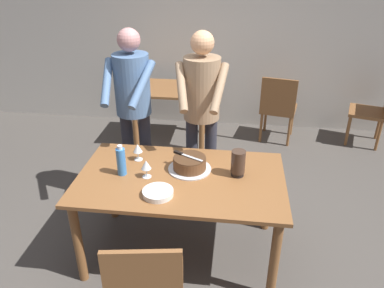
# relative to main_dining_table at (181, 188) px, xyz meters

# --- Properties ---
(ground_plane) EXTENTS (14.00, 14.00, 0.00)m
(ground_plane) POSITION_rel_main_dining_table_xyz_m (0.00, 0.00, -0.64)
(ground_plane) COLOR #4C4742
(back_wall) EXTENTS (10.00, 0.12, 2.70)m
(back_wall) POSITION_rel_main_dining_table_xyz_m (0.00, 2.77, 0.71)
(back_wall) COLOR #BCB7AD
(back_wall) RESTS_ON ground_plane
(main_dining_table) EXTENTS (1.59, 0.94, 0.75)m
(main_dining_table) POSITION_rel_main_dining_table_xyz_m (0.00, 0.00, 0.00)
(main_dining_table) COLOR brown
(main_dining_table) RESTS_ON ground_plane
(cake_on_platter) EXTENTS (0.34, 0.34, 0.11)m
(cake_on_platter) POSITION_rel_main_dining_table_xyz_m (0.05, 0.11, 0.16)
(cake_on_platter) COLOR silver
(cake_on_platter) RESTS_ON main_dining_table
(cake_knife) EXTENTS (0.25, 0.14, 0.02)m
(cake_knife) POSITION_rel_main_dining_table_xyz_m (-0.01, 0.15, 0.22)
(cake_knife) COLOR silver
(cake_knife) RESTS_ON cake_on_platter
(plate_stack) EXTENTS (0.22, 0.22, 0.04)m
(plate_stack) POSITION_rel_main_dining_table_xyz_m (-0.12, -0.26, 0.13)
(plate_stack) COLOR white
(plate_stack) RESTS_ON main_dining_table
(wine_glass_near) EXTENTS (0.08, 0.08, 0.14)m
(wine_glass_near) POSITION_rel_main_dining_table_xyz_m (-0.39, 0.22, 0.21)
(wine_glass_near) COLOR silver
(wine_glass_near) RESTS_ON main_dining_table
(wine_glass_far) EXTENTS (0.08, 0.08, 0.14)m
(wine_glass_far) POSITION_rel_main_dining_table_xyz_m (-0.26, -0.03, 0.21)
(wine_glass_far) COLOR silver
(wine_glass_far) RESTS_ON main_dining_table
(water_bottle) EXTENTS (0.07, 0.07, 0.25)m
(water_bottle) POSITION_rel_main_dining_table_xyz_m (-0.46, -0.02, 0.22)
(water_bottle) COLOR #387AC6
(water_bottle) RESTS_ON main_dining_table
(hurricane_lamp) EXTENTS (0.11, 0.11, 0.21)m
(hurricane_lamp) POSITION_rel_main_dining_table_xyz_m (0.43, 0.08, 0.21)
(hurricane_lamp) COLOR black
(hurricane_lamp) RESTS_ON main_dining_table
(person_cutting_cake) EXTENTS (0.47, 0.56, 1.72)m
(person_cutting_cake) POSITION_rel_main_dining_table_xyz_m (0.09, 0.68, 0.43)
(person_cutting_cake) COLOR #2D2D38
(person_cutting_cake) RESTS_ON ground_plane
(person_standing_beside) EXTENTS (0.47, 0.56, 1.72)m
(person_standing_beside) POSITION_rel_main_dining_table_xyz_m (-0.54, 0.71, 0.43)
(person_standing_beside) COLOR #2D2D38
(person_standing_beside) RESTS_ON ground_plane
(chair_near_side) EXTENTS (0.50, 0.50, 0.90)m
(chair_near_side) POSITION_rel_main_dining_table_xyz_m (-0.08, -0.85, -0.15)
(chair_near_side) COLOR brown
(chair_near_side) RESTS_ON ground_plane
(background_table) EXTENTS (1.00, 0.70, 0.74)m
(background_table) POSITION_rel_main_dining_table_xyz_m (-0.44, 2.07, -0.07)
(background_table) COLOR brown
(background_table) RESTS_ON ground_plane
(background_chair_0) EXTENTS (0.55, 0.55, 0.90)m
(background_chair_0) POSITION_rel_main_dining_table_xyz_m (2.16, 2.31, -0.15)
(background_chair_0) COLOR brown
(background_chair_0) RESTS_ON ground_plane
(background_chair_1) EXTENTS (0.52, 0.52, 0.90)m
(background_chair_1) POSITION_rel_main_dining_table_xyz_m (0.94, 2.23, -0.15)
(background_chair_1) COLOR brown
(background_chair_1) RESTS_ON ground_plane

